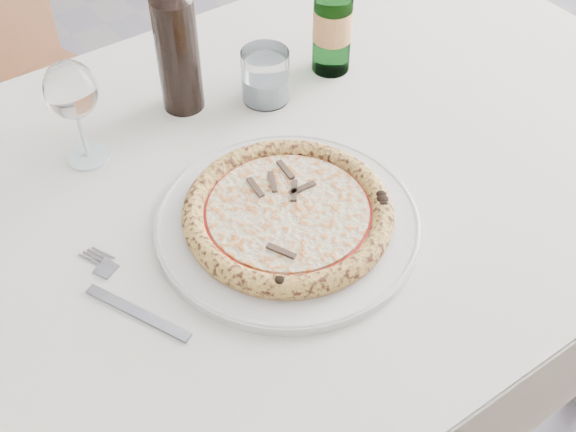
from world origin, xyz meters
The scene contains 9 objects.
dining_table centered at (0.21, -0.06, 0.67)m, with size 1.52×0.92×0.76m.
chair_far centered at (0.11, 0.72, 0.53)m, with size 0.54×0.54×0.93m.
plate centered at (0.21, -0.16, 0.76)m, with size 0.36×0.36×0.02m.
pizza centered at (0.21, -0.16, 0.78)m, with size 0.28×0.28×0.03m.
fork centered at (-0.02, -0.14, 0.76)m, with size 0.07×0.21×0.00m.
wine_glass centered at (0.06, 0.13, 0.87)m, with size 0.07×0.07×0.17m.
tumbler centered at (0.35, 0.09, 0.79)m, with size 0.08×0.08×0.09m.
beer_bottle centered at (0.49, 0.09, 0.86)m, with size 0.06×0.06×0.25m.
wine_bottle centered at (0.24, 0.15, 0.87)m, with size 0.07×0.07×0.27m.
Camera 1 is at (-0.18, -0.70, 1.47)m, focal length 45.00 mm.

